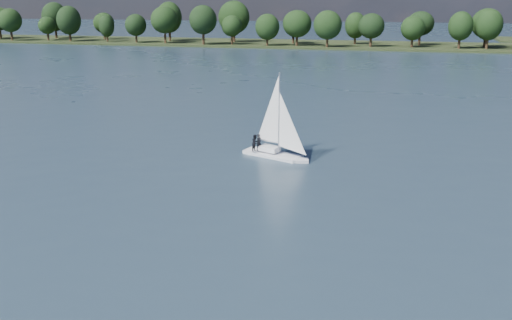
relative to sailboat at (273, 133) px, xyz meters
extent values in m
plane|color=#233342|center=(2.59, 49.35, -2.79)|extent=(700.00, 700.00, 0.00)
cube|color=black|center=(2.59, 161.35, -2.79)|extent=(660.00, 40.00, 1.50)
cube|color=white|center=(0.10, 0.00, -2.79)|extent=(7.83, 4.92, 0.89)
cube|color=white|center=(0.10, 0.00, -1.90)|extent=(2.58, 2.11, 0.56)
cylinder|color=#B2B2B9|center=(0.10, 0.00, 2.30)|extent=(0.13, 0.13, 8.94)
imported|color=black|center=(-1.69, 0.27, -1.28)|extent=(0.77, 0.84, 1.93)
imported|color=black|center=(-2.04, -0.08, -1.28)|extent=(0.96, 1.10, 1.93)
camera|label=1|loc=(13.31, -60.71, 14.43)|focal=40.00mm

